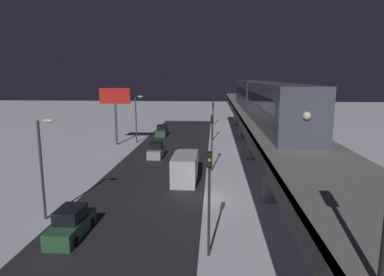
% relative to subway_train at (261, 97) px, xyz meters
% --- Properties ---
extents(ground_plane, '(240.00, 240.00, 0.00)m').
position_rel_subway_train_xyz_m(ground_plane, '(5.88, 8.49, -8.45)').
color(ground_plane, white).
extents(avenue_asphalt, '(11.00, 105.96, 0.01)m').
position_rel_subway_train_xyz_m(avenue_asphalt, '(11.27, 8.49, -8.44)').
color(avenue_asphalt, '#28282D').
rests_on(avenue_asphalt, ground_plane).
extents(elevated_railway, '(5.00, 105.96, 6.67)m').
position_rel_subway_train_xyz_m(elevated_railway, '(0.09, 8.49, -2.69)').
color(elevated_railway, gray).
rests_on(elevated_railway, ground_plane).
extents(subway_train, '(2.94, 36.87, 3.40)m').
position_rel_subway_train_xyz_m(subway_train, '(0.00, 0.00, 0.00)').
color(subway_train, '#4C5160').
rests_on(subway_train, elevated_railway).
extents(sedan_green, '(1.91, 4.73, 1.97)m').
position_rel_subway_train_xyz_m(sedan_green, '(14.47, 15.94, -7.66)').
color(sedan_green, '#2D6038').
rests_on(sedan_green, ground_plane).
extents(sedan_green_2, '(1.80, 4.21, 1.97)m').
position_rel_subway_train_xyz_m(sedan_green_2, '(14.47, -23.31, -7.65)').
color(sedan_green_2, '#2D6038').
rests_on(sedan_green_2, ground_plane).
extents(sedan_silver, '(1.80, 4.03, 1.97)m').
position_rel_subway_train_xyz_m(sedan_silver, '(12.67, -6.86, -7.65)').
color(sedan_silver, '#B2B2B7').
rests_on(sedan_silver, ground_plane).
extents(box_truck, '(2.40, 7.40, 2.80)m').
position_rel_subway_train_xyz_m(box_truck, '(7.87, 2.80, -7.10)').
color(box_truck, silver).
rests_on(box_truck, ground_plane).
extents(traffic_light_near, '(0.32, 0.44, 6.40)m').
position_rel_subway_train_xyz_m(traffic_light_near, '(5.17, 17.94, -4.25)').
color(traffic_light_near, '#2D2D2D').
rests_on(traffic_light_near, ground_plane).
extents(traffic_light_mid, '(0.32, 0.44, 6.40)m').
position_rel_subway_train_xyz_m(traffic_light_mid, '(5.17, -0.65, -4.25)').
color(traffic_light_mid, '#2D2D2D').
rests_on(traffic_light_mid, ground_plane).
extents(traffic_light_far, '(0.32, 0.44, 6.40)m').
position_rel_subway_train_xyz_m(traffic_light_far, '(5.17, -19.25, -4.25)').
color(traffic_light_far, '#2D2D2D').
rests_on(traffic_light_far, ground_plane).
extents(traffic_light_distant, '(0.32, 0.44, 6.40)m').
position_rel_subway_train_xyz_m(traffic_light_distant, '(5.17, -37.84, -4.25)').
color(traffic_light_distant, '#2D2D2D').
rests_on(traffic_light_distant, ground_plane).
extents(commercial_billboard, '(4.80, 0.36, 8.90)m').
position_rel_subway_train_xyz_m(commercial_billboard, '(20.32, -14.61, -1.62)').
color(commercial_billboard, '#4C4C51').
rests_on(commercial_billboard, ground_plane).
extents(street_lamp_near, '(1.35, 0.44, 7.65)m').
position_rel_subway_train_xyz_m(street_lamp_near, '(17.34, 13.49, -3.63)').
color(street_lamp_near, '#38383D').
rests_on(street_lamp_near, ground_plane).
extents(street_lamp_far, '(1.35, 0.44, 7.65)m').
position_rel_subway_train_xyz_m(street_lamp_far, '(17.34, -16.51, -3.63)').
color(street_lamp_far, '#38383D').
rests_on(street_lamp_far, ground_plane).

